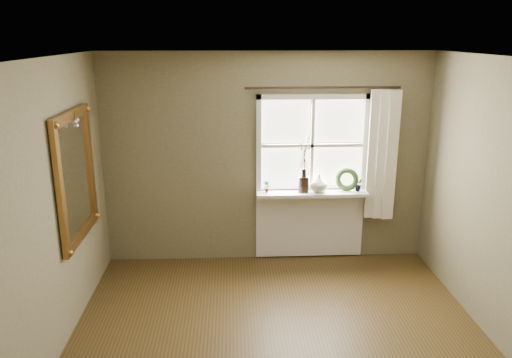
{
  "coord_description": "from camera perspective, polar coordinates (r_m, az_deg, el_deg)",
  "views": [
    {
      "loc": [
        -0.43,
        -3.67,
        2.79
      ],
      "look_at": [
        -0.17,
        1.55,
        1.26
      ],
      "focal_mm": 35.0,
      "sensor_mm": 36.0,
      "label": 1
    }
  ],
  "objects": [
    {
      "name": "wall_left",
      "position": [
        4.28,
        -25.03,
        -5.65
      ],
      "size": [
        0.1,
        4.5,
        2.6
      ],
      "primitive_type": "cube",
      "color": "#6A6245",
      "rests_on": "ground"
    },
    {
      "name": "curtain_rod",
      "position": [
        5.97,
        7.67,
        10.3
      ],
      "size": [
        1.84,
        0.03,
        0.03
      ],
      "primitive_type": "cylinder",
      "rotation": [
        0.0,
        1.57,
        0.0
      ],
      "color": "black",
      "rests_on": "wall_back"
    },
    {
      "name": "curtain",
      "position": [
        6.25,
        14.15,
        2.61
      ],
      "size": [
        0.36,
        0.12,
        1.59
      ],
      "primitive_type": "cube",
      "color": "#EFE4CF",
      "rests_on": "wall_back"
    },
    {
      "name": "wall_back",
      "position": [
        6.17,
        1.2,
        2.33
      ],
      "size": [
        4.0,
        0.1,
        2.6
      ],
      "primitive_type": "cube",
      "color": "#6A6245",
      "rests_on": "ground"
    },
    {
      "name": "potted_plant_right",
      "position": [
        6.26,
        11.68,
        -0.63
      ],
      "size": [
        0.1,
        0.08,
        0.17
      ],
      "primitive_type": "imported",
      "rotation": [
        0.0,
        0.0,
        0.13
      ],
      "color": "#243E1B",
      "rests_on": "window_sill"
    },
    {
      "name": "dark_jug",
      "position": [
        6.12,
        5.46,
        -0.6
      ],
      "size": [
        0.13,
        0.13,
        0.2
      ],
      "primitive_type": "cylinder",
      "rotation": [
        0.0,
        0.0,
        -0.01
      ],
      "color": "black",
      "rests_on": "window_sill"
    },
    {
      "name": "gilt_mirror",
      "position": [
        5.22,
        -19.88,
        0.33
      ],
      "size": [
        0.1,
        1.08,
        1.29
      ],
      "color": "white",
      "rests_on": "wall_left"
    },
    {
      "name": "ceiling",
      "position": [
        3.7,
        3.88,
        13.35
      ],
      "size": [
        4.5,
        4.5,
        0.0
      ],
      "primitive_type": "plane",
      "color": "silver",
      "rests_on": "ground"
    },
    {
      "name": "potted_plant_left",
      "position": [
        6.08,
        1.21,
        -0.88
      ],
      "size": [
        0.09,
        0.07,
        0.15
      ],
      "primitive_type": "imported",
      "rotation": [
        0.0,
        0.0,
        0.2
      ],
      "color": "#243E1B",
      "rests_on": "window_sill"
    },
    {
      "name": "window_sill",
      "position": [
        6.17,
        6.4,
        -1.63
      ],
      "size": [
        1.36,
        0.26,
        0.04
      ],
      "primitive_type": "cube",
      "color": "silver",
      "rests_on": "wall_back"
    },
    {
      "name": "window_apron",
      "position": [
        6.42,
        6.12,
        -5.07
      ],
      "size": [
        1.36,
        0.04,
        0.88
      ],
      "primitive_type": "cube",
      "color": "silver",
      "rests_on": "ground"
    },
    {
      "name": "wreath",
      "position": [
        6.26,
        10.33,
        -0.32
      ],
      "size": [
        0.31,
        0.21,
        0.3
      ],
      "primitive_type": "torus",
      "rotation": [
        1.36,
        0.0,
        -0.3
      ],
      "color": "#243E1B",
      "rests_on": "window_sill"
    },
    {
      "name": "cream_vase",
      "position": [
        6.15,
        7.21,
        -0.47
      ],
      "size": [
        0.23,
        0.23,
        0.22
      ],
      "primitive_type": "imported",
      "rotation": [
        0.0,
        0.0,
        -0.12
      ],
      "color": "beige",
      "rests_on": "window_sill"
    },
    {
      "name": "window_frame",
      "position": [
        6.12,
        6.41,
        3.85
      ],
      "size": [
        1.36,
        0.06,
        1.24
      ],
      "color": "silver",
      "rests_on": "wall_back"
    }
  ]
}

